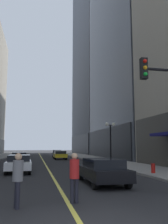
{
  "coord_description": "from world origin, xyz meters",
  "views": [
    {
      "loc": [
        -1.19,
        -5.27,
        1.95
      ],
      "look_at": [
        4.32,
        22.29,
        5.97
      ],
      "focal_mm": 38.98,
      "sensor_mm": 36.0,
      "label": 1
    }
  ],
  "objects_px": {
    "car_black": "(102,170)",
    "pedestrian_in_red_jacket": "(74,173)",
    "street_lamp_right_mid": "(110,134)",
    "fire_hydrant_right": "(153,169)",
    "car_yellow": "(60,155)",
    "car_navy": "(20,158)",
    "car_grey": "(57,153)",
    "car_white": "(19,163)",
    "pedestrian_in_grey_suit": "(18,176)"
  },
  "relations": [
    {
      "from": "car_yellow",
      "to": "fire_hydrant_right",
      "type": "bearing_deg",
      "value": -79.54
    },
    {
      "from": "car_yellow",
      "to": "car_grey",
      "type": "xyz_separation_m",
      "value": [
        0.27,
        8.63,
        -0.0
      ]
    },
    {
      "from": "car_black",
      "to": "car_white",
      "type": "xyz_separation_m",
      "value": [
        -4.69,
        6.83,
        -0.0
      ]
    },
    {
      "from": "pedestrian_in_grey_suit",
      "to": "fire_hydrant_right",
      "type": "distance_m",
      "value": 11.51
    },
    {
      "from": "car_yellow",
      "to": "car_navy",
      "type": "bearing_deg",
      "value": -118.95
    },
    {
      "from": "pedestrian_in_red_jacket",
      "to": "fire_hydrant_right",
      "type": "height_order",
      "value": "pedestrian_in_red_jacket"
    },
    {
      "from": "car_yellow",
      "to": "pedestrian_in_grey_suit",
      "type": "height_order",
      "value": "pedestrian_in_grey_suit"
    },
    {
      "from": "street_lamp_right_mid",
      "to": "fire_hydrant_right",
      "type": "height_order",
      "value": "street_lamp_right_mid"
    },
    {
      "from": "car_yellow",
      "to": "street_lamp_right_mid",
      "type": "distance_m",
      "value": 15.37
    },
    {
      "from": "car_white",
      "to": "car_grey",
      "type": "xyz_separation_m",
      "value": [
        5.33,
        27.81,
        -0.0
      ]
    },
    {
      "from": "pedestrian_in_grey_suit",
      "to": "street_lamp_right_mid",
      "type": "bearing_deg",
      "value": 62.68
    },
    {
      "from": "car_white",
      "to": "car_grey",
      "type": "distance_m",
      "value": 28.32
    },
    {
      "from": "car_white",
      "to": "car_grey",
      "type": "relative_size",
      "value": 1.09
    },
    {
      "from": "car_black",
      "to": "car_grey",
      "type": "height_order",
      "value": "same"
    },
    {
      "from": "car_black",
      "to": "street_lamp_right_mid",
      "type": "xyz_separation_m",
      "value": [
        4.07,
        11.31,
        2.54
      ]
    },
    {
      "from": "car_white",
      "to": "street_lamp_right_mid",
      "type": "height_order",
      "value": "street_lamp_right_mid"
    },
    {
      "from": "car_white",
      "to": "car_black",
      "type": "bearing_deg",
      "value": -55.48
    },
    {
      "from": "car_black",
      "to": "car_white",
      "type": "height_order",
      "value": "same"
    },
    {
      "from": "car_black",
      "to": "car_yellow",
      "type": "xyz_separation_m",
      "value": [
        0.36,
        26.0,
        -0.0
      ]
    },
    {
      "from": "car_black",
      "to": "fire_hydrant_right",
      "type": "bearing_deg",
      "value": 35.17
    },
    {
      "from": "fire_hydrant_right",
      "to": "pedestrian_in_grey_suit",
      "type": "bearing_deg",
      "value": -138.53
    },
    {
      "from": "pedestrian_in_red_jacket",
      "to": "street_lamp_right_mid",
      "type": "bearing_deg",
      "value": 67.99
    },
    {
      "from": "car_black",
      "to": "car_yellow",
      "type": "bearing_deg",
      "value": 89.2
    },
    {
      "from": "street_lamp_right_mid",
      "to": "car_grey",
      "type": "bearing_deg",
      "value": 98.37
    },
    {
      "from": "car_black",
      "to": "car_yellow",
      "type": "height_order",
      "value": "same"
    },
    {
      "from": "pedestrian_in_grey_suit",
      "to": "street_lamp_right_mid",
      "type": "xyz_separation_m",
      "value": [
        8.11,
        15.7,
        2.24
      ]
    },
    {
      "from": "car_white",
      "to": "car_grey",
      "type": "height_order",
      "value": "same"
    },
    {
      "from": "car_black",
      "to": "car_navy",
      "type": "bearing_deg",
      "value": 108.0
    },
    {
      "from": "car_white",
      "to": "car_navy",
      "type": "height_order",
      "value": "same"
    },
    {
      "from": "pedestrian_in_grey_suit",
      "to": "car_yellow",
      "type": "bearing_deg",
      "value": 81.75
    },
    {
      "from": "car_navy",
      "to": "car_black",
      "type": "bearing_deg",
      "value": -72.0
    },
    {
      "from": "pedestrian_in_red_jacket",
      "to": "fire_hydrant_right",
      "type": "xyz_separation_m",
      "value": [
        6.7,
        7.24,
        -0.61
      ]
    },
    {
      "from": "pedestrian_in_grey_suit",
      "to": "car_grey",
      "type": "bearing_deg",
      "value": 83.16
    },
    {
      "from": "car_black",
      "to": "car_navy",
      "type": "height_order",
      "value": "same"
    },
    {
      "from": "car_black",
      "to": "pedestrian_in_red_jacket",
      "type": "height_order",
      "value": "pedestrian_in_red_jacket"
    },
    {
      "from": "pedestrian_in_grey_suit",
      "to": "street_lamp_right_mid",
      "type": "relative_size",
      "value": 0.39
    },
    {
      "from": "car_navy",
      "to": "pedestrian_in_red_jacket",
      "type": "distance_m",
      "value": 20.22
    },
    {
      "from": "car_navy",
      "to": "fire_hydrant_right",
      "type": "xyz_separation_m",
      "value": [
        9.76,
        -12.75,
        -0.32
      ]
    },
    {
      "from": "fire_hydrant_right",
      "to": "car_navy",
      "type": "bearing_deg",
      "value": 127.43
    },
    {
      "from": "pedestrian_in_red_jacket",
      "to": "pedestrian_in_grey_suit",
      "type": "relative_size",
      "value": 0.99
    },
    {
      "from": "car_navy",
      "to": "car_grey",
      "type": "height_order",
      "value": "same"
    },
    {
      "from": "car_yellow",
      "to": "fire_hydrant_right",
      "type": "distance_m",
      "value": 23.17
    },
    {
      "from": "car_navy",
      "to": "car_grey",
      "type": "bearing_deg",
      "value": 72.67
    },
    {
      "from": "car_grey",
      "to": "pedestrian_in_grey_suit",
      "type": "relative_size",
      "value": 2.37
    },
    {
      "from": "car_white",
      "to": "street_lamp_right_mid",
      "type": "relative_size",
      "value": 1.02
    },
    {
      "from": "car_white",
      "to": "pedestrian_in_grey_suit",
      "type": "height_order",
      "value": "pedestrian_in_grey_suit"
    },
    {
      "from": "car_navy",
      "to": "pedestrian_in_red_jacket",
      "type": "relative_size",
      "value": 2.77
    },
    {
      "from": "car_white",
      "to": "pedestrian_in_grey_suit",
      "type": "distance_m",
      "value": 11.24
    },
    {
      "from": "car_black",
      "to": "car_white",
      "type": "distance_m",
      "value": 8.28
    },
    {
      "from": "car_black",
      "to": "car_white",
      "type": "relative_size",
      "value": 1.06
    }
  ]
}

